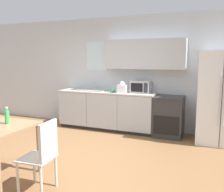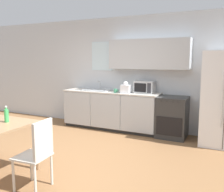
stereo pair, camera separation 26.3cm
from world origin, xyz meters
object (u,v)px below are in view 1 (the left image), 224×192
object	(u,v)px
coffee_mug	(112,91)
refrigerator	(221,98)
oven_range	(169,116)
microwave	(141,87)
drink_bottle	(7,117)
dining_chair_side	(43,152)

from	to	relation	value
coffee_mug	refrigerator	bearing A→B (deg)	2.39
oven_range	microwave	bearing A→B (deg)	171.76
refrigerator	coffee_mug	bearing A→B (deg)	-177.61
drink_bottle	refrigerator	bearing A→B (deg)	43.75
oven_range	dining_chair_side	bearing A→B (deg)	-109.34
oven_range	drink_bottle	distance (m)	3.36
refrigerator	microwave	world-z (taller)	refrigerator
oven_range	dining_chair_side	world-z (taller)	dining_chair_side
coffee_mug	oven_range	bearing A→B (deg)	7.02
drink_bottle	coffee_mug	bearing A→B (deg)	78.62
coffee_mug	dining_chair_side	xyz separation A→B (m)	(0.24, -2.84, -0.43)
coffee_mug	dining_chair_side	distance (m)	2.88
oven_range	microwave	size ratio (longest dim) A/B	2.07
microwave	drink_bottle	distance (m)	3.12
coffee_mug	dining_chair_side	world-z (taller)	coffee_mug
refrigerator	dining_chair_side	size ratio (longest dim) A/B	1.99
refrigerator	microwave	distance (m)	1.72
microwave	coffee_mug	bearing A→B (deg)	-157.57
dining_chair_side	coffee_mug	bearing A→B (deg)	0.48
refrigerator	dining_chair_side	xyz separation A→B (m)	(-2.09, -2.93, -0.39)
microwave	dining_chair_side	bearing A→B (deg)	-97.05
oven_range	drink_bottle	world-z (taller)	drink_bottle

